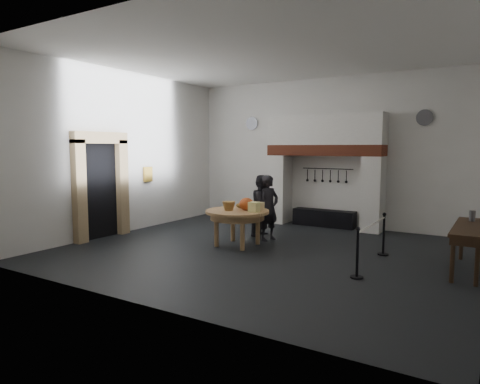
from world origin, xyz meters
The scene contains 31 objects.
floor centered at (0.00, 0.00, 0.00)m, with size 9.00×8.00×0.02m, color black.
ceiling centered at (0.00, 0.00, 4.50)m, with size 9.00×8.00×0.02m, color silver.
wall_back centered at (0.00, 4.00, 2.25)m, with size 9.00×0.02×4.50m, color silver.
wall_front centered at (0.00, -4.00, 2.25)m, with size 9.00×0.02×4.50m, color silver.
wall_left centered at (-4.50, 0.00, 2.25)m, with size 0.02×8.00×4.50m, color silver.
chimney_pier_left centered at (-1.48, 3.65, 1.07)m, with size 0.55×0.70×2.15m, color silver.
chimney_pier_right centered at (1.48, 3.65, 1.07)m, with size 0.55×0.70×2.15m, color silver.
hearth_brick_band centered at (0.00, 3.65, 2.31)m, with size 3.50×0.72×0.32m, color #9E442B.
chimney_hood centered at (0.00, 3.65, 2.92)m, with size 3.50×0.70×0.90m, color silver.
iron_range centered at (0.00, 3.72, 0.25)m, with size 1.90×0.45×0.50m, color black.
utensil_rail centered at (0.00, 3.92, 1.75)m, with size 0.02×0.02×1.60m, color black.
door_recess centered at (-4.47, -1.00, 1.25)m, with size 0.04×1.10×2.50m, color black.
door_jamb_near centered at (-4.38, -1.70, 1.30)m, with size 0.22×0.30×2.60m, color tan.
door_jamb_far centered at (-4.38, -0.30, 1.30)m, with size 0.22×0.30×2.60m, color tan.
door_lintel centered at (-4.38, -1.00, 2.65)m, with size 0.22×1.70×0.30m, color tan.
wall_plaque centered at (-4.45, 0.80, 1.60)m, with size 0.05×0.34×0.44m, color gold.
work_table centered at (-0.88, 0.14, 0.84)m, with size 1.55×1.55×0.07m, color tan.
pumpkin centered at (-0.68, 0.24, 1.03)m, with size 0.36×0.36×0.31m, color #C9521C.
cheese_block_big centered at (-0.38, 0.09, 0.99)m, with size 0.22×0.22×0.24m, color #FFF998.
cheese_block_small centered at (-0.40, 0.39, 0.97)m, with size 0.18×0.18×0.20m, color #FFDF98.
wicker_basket centered at (-1.03, -0.01, 0.98)m, with size 0.32×0.32×0.22m, color olive.
bread_loaf centered at (-0.98, 0.49, 0.94)m, with size 0.31×0.18×0.13m, color #A37739.
visitor_near centered at (-0.51, 1.09, 0.84)m, with size 0.62×0.40×1.69m, color black.
visitor_far centered at (-0.91, 1.49, 0.83)m, with size 0.81×0.63×1.66m, color black.
side_table centered at (4.10, 0.62, 0.87)m, with size 0.55×2.20×0.06m, color #351D13.
pewter_jug centered at (4.10, 1.22, 1.01)m, with size 0.12×0.12×0.22m, color #505155.
pewter_plate_back_left centered at (-2.70, 3.96, 3.20)m, with size 0.44×0.44×0.03m, color #4C4C51.
pewter_plate_back_right centered at (2.70, 3.96, 3.20)m, with size 0.44×0.44×0.03m, color #4C4C51.
barrier_post_near centered at (2.39, -0.93, 0.45)m, with size 0.05×0.05×0.90m, color black.
barrier_post_far centered at (2.39, 1.07, 0.45)m, with size 0.05×0.05×0.90m, color black.
barrier_rope centered at (2.39, 0.07, 0.85)m, with size 0.04×0.04×2.00m, color white.
Camera 1 is at (4.60, -8.59, 2.41)m, focal length 32.00 mm.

